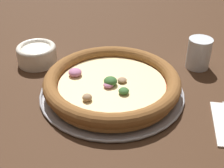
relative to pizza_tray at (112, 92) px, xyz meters
The scene contains 5 objects.
ground_plane 0.00m from the pizza_tray, ahead, with size 3.00×3.00×0.00m, color #3D2616.
pizza_tray is the anchor object (origin of this frame).
pizza 0.03m from the pizza_tray, 128.75° to the left, with size 0.32×0.32×0.04m.
bowl_near 0.25m from the pizza_tray, 80.21° to the left, with size 0.11×0.11×0.05m.
drinking_cup 0.26m from the pizza_tray, 35.02° to the right, with size 0.06×0.06×0.08m.
Camera 1 is at (-0.54, -0.27, 0.43)m, focal length 50.00 mm.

